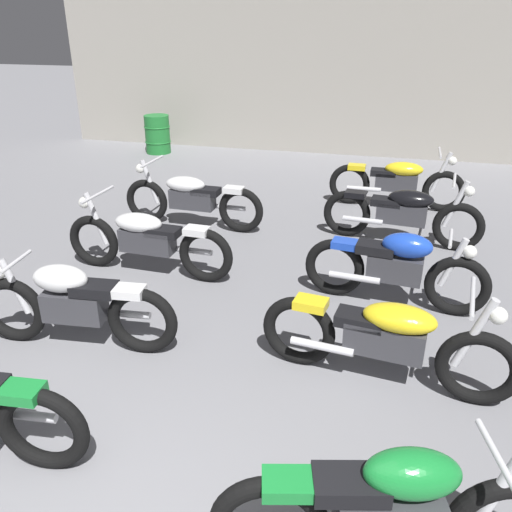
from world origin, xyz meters
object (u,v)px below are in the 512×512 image
Objects in this scene: motorcycle_right_row_4 at (397,181)px; oil_drum at (158,134)px; motorcycle_right_row_1 at (386,337)px; motorcycle_right_row_3 at (403,212)px; motorcycle_left_row_2 at (146,239)px; motorcycle_left_row_1 at (74,304)px; motorcycle_right_row_2 at (396,266)px; motorcycle_right_row_0 at (390,508)px; motorcycle_left_row_3 at (192,198)px.

motorcycle_right_row_4 reaches higher than oil_drum.
motorcycle_right_row_3 is at bearing 88.09° from motorcycle_right_row_1.
motorcycle_left_row_2 is 3.46m from motorcycle_right_row_3.
motorcycle_left_row_1 is 3.29m from motorcycle_right_row_2.
motorcycle_left_row_1 and motorcycle_right_row_0 have the same top height.
motorcycle_left_row_2 is 3.22m from motorcycle_right_row_1.
motorcycle_right_row_2 is 0.91× the size of motorcycle_right_row_3.
motorcycle_left_row_2 is at bearing -88.58° from motorcycle_left_row_3.
motorcycle_right_row_3 and motorcycle_right_row_4 have the same top height.
motorcycle_left_row_1 is at bearing -88.74° from motorcycle_left_row_3.
oil_drum is (-2.49, 5.87, -0.03)m from motorcycle_left_row_2.
oil_drum is at bearing 113.01° from motorcycle_left_row_2.
motorcycle_left_row_2 is 1.00× the size of motorcycle_left_row_3.
motorcycle_left_row_1 is 4.49m from motorcycle_right_row_3.
motorcycle_right_row_0 is at bearing -58.17° from motorcycle_left_row_3.
motorcycle_left_row_3 is at bearing -60.01° from oil_drum.
motorcycle_right_row_0 is 0.89× the size of motorcycle_right_row_4.
oil_drum is (-5.37, 2.58, -0.03)m from motorcycle_right_row_4.
motorcycle_left_row_2 is 2.56× the size of oil_drum.
motorcycle_right_row_3 is at bearing 88.17° from motorcycle_right_row_2.
motorcycle_right_row_2 is at bearing -29.35° from motorcycle_left_row_3.
oil_drum is at bearing 132.47° from motorcycle_right_row_2.
motorcycle_left_row_3 is at bearing 150.65° from motorcycle_right_row_2.
motorcycle_left_row_3 is 1.00× the size of motorcycle_right_row_1.
motorcycle_right_row_2 is 2.32× the size of oil_drum.
motorcycle_left_row_1 is at bearing -151.29° from motorcycle_right_row_2.
motorcycle_left_row_1 is 5.68m from motorcycle_right_row_4.
motorcycle_left_row_1 reaches higher than oil_drum.
motorcycle_left_row_1 is at bearing -131.02° from motorcycle_right_row_3.
motorcycle_right_row_3 is 6.84m from oil_drum.
motorcycle_right_row_1 is at bearing -91.91° from motorcycle_right_row_3.
motorcycle_left_row_3 is 1.00× the size of motorcycle_right_row_4.
oil_drum is (-5.44, 9.07, -0.03)m from motorcycle_right_row_0.
motorcycle_left_row_1 is 0.91× the size of motorcycle_left_row_3.
motorcycle_right_row_1 is at bearing -92.00° from motorcycle_right_row_2.
motorcycle_right_row_0 is 3.15m from motorcycle_right_row_2.
motorcycle_right_row_1 is 1.00× the size of motorcycle_right_row_4.
motorcycle_right_row_4 is (-0.07, 6.49, -0.01)m from motorcycle_right_row_0.
motorcycle_right_row_0 is 0.89× the size of motorcycle_right_row_1.
motorcycle_left_row_3 is (-0.07, 3.25, -0.01)m from motorcycle_left_row_1.
motorcycle_right_row_1 is (2.91, -3.08, 0.00)m from motorcycle_left_row_3.
motorcycle_right_row_1 reaches higher than motorcycle_right_row_0.
motorcycle_left_row_1 is 0.91× the size of motorcycle_right_row_4.
motorcycle_left_row_2 reaches higher than motorcycle_right_row_2.
motorcycle_left_row_1 is at bearing -120.08° from motorcycle_right_row_4.
motorcycle_left_row_3 is 3.36m from motorcycle_right_row_4.
motorcycle_left_row_2 is at bearing -66.99° from oil_drum.
motorcycle_right_row_0 is at bearing -59.02° from oil_drum.
motorcycle_right_row_0 is 0.98× the size of motorcycle_right_row_2.
motorcycle_right_row_2 is (2.96, -1.66, 0.01)m from motorcycle_left_row_3.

